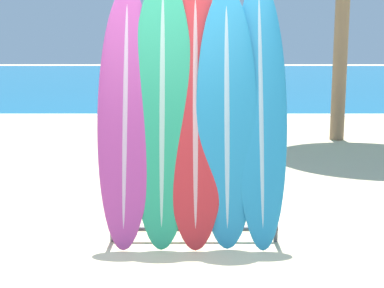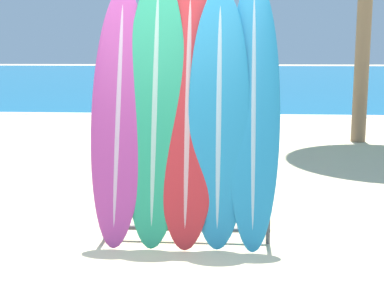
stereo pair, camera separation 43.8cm
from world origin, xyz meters
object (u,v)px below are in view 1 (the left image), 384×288
object	(u,v)px
surfboard_slot_1	(161,106)
surfboard_slot_4	(259,109)
person_mid_beach	(249,92)
surfboard_slot_3	(225,116)
surfboard_slot_2	(194,111)
person_near_water	(184,100)
surfboard_rack	(192,198)
surfboard_slot_0	(124,114)

from	to	relation	value
surfboard_slot_1	surfboard_slot_4	distance (m)	0.90
person_mid_beach	surfboard_slot_3	bearing A→B (deg)	-1.30
surfboard_slot_4	surfboard_slot_2	bearing A→B (deg)	-179.92
surfboard_slot_4	person_near_water	distance (m)	4.20
person_near_water	surfboard_slot_3	bearing A→B (deg)	112.00
surfboard_slot_2	surfboard_slot_4	world-z (taller)	surfboard_slot_4
person_mid_beach	surfboard_slot_4	bearing A→B (deg)	0.92
surfboard_slot_2	surfboard_slot_3	world-z (taller)	surfboard_slot_2
person_near_water	person_mid_beach	size ratio (longest dim) A/B	1.15
surfboard_slot_2	surfboard_slot_4	xyz separation A→B (m)	(0.60, 0.00, 0.01)
surfboard_rack	surfboard_slot_2	distance (m)	0.80
surfboard_slot_2	person_near_water	xyz separation A→B (m)	(-0.14, 4.13, -0.26)
surfboard_slot_1	person_mid_beach	size ratio (longest dim) A/B	1.64
surfboard_slot_2	person_near_water	distance (m)	4.14
surfboard_slot_2	surfboard_slot_3	distance (m)	0.29
surfboard_rack	surfboard_slot_0	world-z (taller)	surfboard_slot_0
surfboard_slot_0	surfboard_slot_4	xyz separation A→B (m)	(1.24, 0.02, 0.04)
surfboard_slot_1	surfboard_slot_2	size ratio (longest dim) A/B	1.03
surfboard_rack	surfboard_slot_3	bearing A→B (deg)	13.42
surfboard_rack	surfboard_slot_2	size ratio (longest dim) A/B	0.64
surfboard_rack	person_mid_beach	size ratio (longest dim) A/B	1.02
surfboard_slot_2	surfboard_slot_0	bearing A→B (deg)	-178.74
surfboard_rack	surfboard_slot_2	bearing A→B (deg)	83.08
surfboard_slot_4	person_mid_beach	world-z (taller)	surfboard_slot_4
surfboard_slot_1	surfboard_slot_3	world-z (taller)	surfboard_slot_1
surfboard_slot_0	person_mid_beach	bearing A→B (deg)	75.71
surfboard_rack	person_mid_beach	bearing A→B (deg)	80.21
surfboard_slot_3	person_mid_beach	bearing A→B (deg)	82.25
surfboard_slot_1	surfboard_slot_2	distance (m)	0.31
surfboard_slot_2	surfboard_rack	bearing A→B (deg)	-96.92
surfboard_slot_2	surfboard_slot_4	distance (m)	0.60
surfboard_slot_1	surfboard_slot_2	bearing A→B (deg)	-0.53
surfboard_slot_3	surfboard_slot_0	bearing A→B (deg)	178.28
surfboard_slot_0	person_near_water	xyz separation A→B (m)	(0.50, 4.14, -0.23)
person_mid_beach	surfboard_slot_0	bearing A→B (deg)	-7.84
surfboard_slot_1	surfboard_slot_4	bearing A→B (deg)	-0.12
surfboard_slot_2	surfboard_slot_3	bearing A→B (deg)	-8.35
surfboard_slot_4	surfboard_slot_1	bearing A→B (deg)	179.88
person_mid_beach	surfboard_slot_2	bearing A→B (deg)	-3.38
surfboard_slot_3	surfboard_slot_4	size ratio (longest dim) A/B	0.95
surfboard_slot_0	surfboard_slot_2	bearing A→B (deg)	1.26
surfboard_slot_1	surfboard_slot_3	bearing A→B (deg)	-4.34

